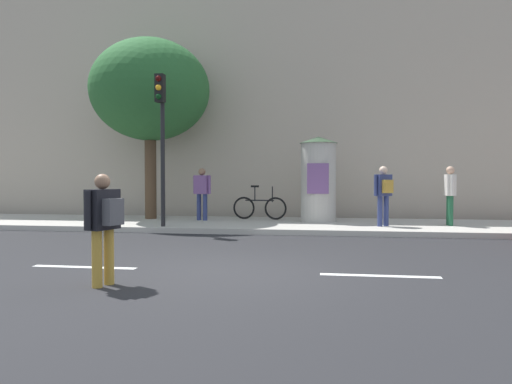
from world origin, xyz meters
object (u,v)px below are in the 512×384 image
Objects in this scene: traffic_light at (161,124)px; pedestrian_with_bag at (202,190)px; pedestrian_near_pole at (104,219)px; poster_column at (318,179)px; bicycle_leaning at (260,207)px; pedestrian_in_dark_shirt at (384,191)px; street_tree at (150,90)px; pedestrian_in_light_jacket at (450,191)px.

traffic_light is 2.52× the size of pedestrian_with_bag.
pedestrian_with_bag is (-0.95, 8.70, 0.20)m from pedestrian_near_pole.
bicycle_leaning is (-1.88, 0.48, -0.92)m from poster_column.
pedestrian_in_dark_shirt is at bearing -24.74° from bicycle_leaning.
pedestrian_with_bag is at bearing -178.02° from poster_column.
pedestrian_in_dark_shirt is 0.94× the size of bicycle_leaning.
traffic_light reaches higher than bicycle_leaning.
poster_column is 0.44× the size of street_tree.
pedestrian_in_dark_shirt is (5.99, 1.07, -1.80)m from traffic_light.
street_tree is at bearing 168.73° from pedestrian_in_dark_shirt.
poster_column is 3.76m from pedestrian_in_light_jacket.
poster_column reaches higher than pedestrian_in_light_jacket.
traffic_light is 2.49× the size of pedestrian_in_dark_shirt.
poster_column is at bearing 169.27° from pedestrian_in_light_jacket.
pedestrian_in_dark_shirt is at bearing -11.27° from street_tree.
pedestrian_with_bag reaches higher than bicycle_leaning.
poster_column reaches higher than pedestrian_in_dark_shirt.
pedestrian_in_dark_shirt reaches higher than pedestrian_near_pole.
pedestrian_near_pole is at bearing -73.01° from street_tree.
traffic_light is 2.33× the size of bicycle_leaning.
traffic_light is at bearing 102.92° from pedestrian_near_pole.
pedestrian_near_pole is (-2.68, -8.82, -0.54)m from poster_column.
pedestrian_in_dark_shirt is 1.00× the size of pedestrian_in_light_jacket.
pedestrian_in_light_jacket is (6.36, 8.13, 0.20)m from pedestrian_near_pole.
traffic_light is at bearing -63.27° from street_tree.
pedestrian_near_pole is (2.76, -9.04, -3.40)m from street_tree.
pedestrian_in_light_jacket is 7.33m from pedestrian_with_bag.
street_tree reaches higher than poster_column.
poster_column is at bearing 28.81° from traffic_light.
traffic_light reaches higher than pedestrian_near_pole.
pedestrian_in_light_jacket is at bearing 51.97° from pedestrian_near_pole.
pedestrian_with_bag is at bearing -10.68° from street_tree.
pedestrian_near_pole is 0.88× the size of bicycle_leaning.
street_tree is at bearing -175.81° from bicycle_leaning.
pedestrian_near_pole is at bearing -128.03° from pedestrian_in_light_jacket.
pedestrian_in_dark_shirt is 5.56m from pedestrian_with_bag.
bicycle_leaning is (1.74, 0.60, -0.58)m from pedestrian_with_bag.
pedestrian_near_pole is at bearing -77.08° from traffic_light.
pedestrian_in_light_jacket is at bearing -4.48° from pedestrian_with_bag.
bicycle_leaning is (3.56, 0.26, -3.78)m from street_tree.
poster_column reaches higher than pedestrian_near_pole.
traffic_light reaches higher than poster_column.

